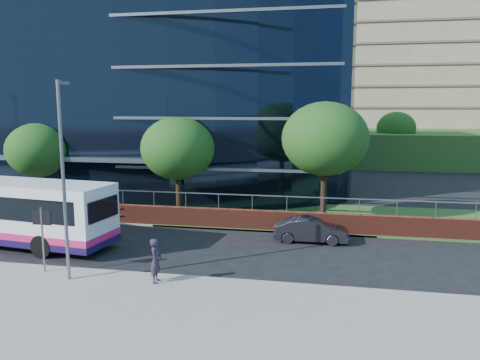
% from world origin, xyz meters
% --- Properties ---
extents(far_forecourt, '(50.00, 8.00, 0.10)m').
position_xyz_m(far_forecourt, '(-6.00, 11.00, 0.05)').
color(far_forecourt, gray).
rests_on(far_forecourt, ground).
extents(grass_verge, '(36.00, 8.00, 0.12)m').
position_xyz_m(grass_verge, '(24.00, 11.00, 0.06)').
color(grass_verge, '#2D511E').
rests_on(grass_verge, ground).
extents(glass_office, '(44.00, 23.10, 16.00)m').
position_xyz_m(glass_office, '(-4.00, 20.85, 8.00)').
color(glass_office, black).
rests_on(glass_office, ground).
extents(retaining_wall, '(34.00, 0.40, 2.11)m').
position_xyz_m(retaining_wall, '(20.00, 7.30, 0.61)').
color(retaining_wall, maroon).
rests_on(retaining_wall, ground).
extents(apartment_block, '(60.00, 42.00, 30.00)m').
position_xyz_m(apartment_block, '(32.00, 57.21, 11.11)').
color(apartment_block, '#2D511E').
rests_on(apartment_block, ground).
extents(street_sign, '(0.85, 0.09, 2.80)m').
position_xyz_m(street_sign, '(4.50, -1.59, 2.15)').
color(street_sign, slate).
rests_on(street_sign, pavement_near).
extents(tree_far_b, '(4.29, 4.29, 6.05)m').
position_xyz_m(tree_far_b, '(-3.00, 9.50, 4.21)').
color(tree_far_b, black).
rests_on(tree_far_b, ground).
extents(tree_far_c, '(4.62, 4.62, 6.51)m').
position_xyz_m(tree_far_c, '(7.00, 9.00, 4.54)').
color(tree_far_c, black).
rests_on(tree_far_c, ground).
extents(tree_far_d, '(5.28, 5.28, 7.44)m').
position_xyz_m(tree_far_d, '(16.00, 10.00, 5.19)').
color(tree_far_d, black).
rests_on(tree_far_d, ground).
extents(tree_dist_e, '(4.62, 4.62, 6.51)m').
position_xyz_m(tree_dist_e, '(24.00, 40.00, 4.54)').
color(tree_dist_e, black).
rests_on(tree_dist_e, ground).
extents(streetlight_east, '(0.15, 0.77, 8.00)m').
position_xyz_m(streetlight_east, '(6.00, -2.17, 4.44)').
color(streetlight_east, slate).
rests_on(streetlight_east, pavement_near).
extents(city_bus, '(12.64, 4.38, 3.36)m').
position_xyz_m(city_bus, '(-0.25, 2.15, 1.78)').
color(city_bus, white).
rests_on(city_bus, ground).
extents(parked_car, '(3.91, 1.40, 1.29)m').
position_xyz_m(parked_car, '(15.47, 5.58, 0.64)').
color(parked_car, black).
rests_on(parked_car, ground).
extents(pedestrian, '(0.48, 0.68, 1.80)m').
position_xyz_m(pedestrian, '(9.63, -1.83, 1.05)').
color(pedestrian, '#292132').
rests_on(pedestrian, pavement_near).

